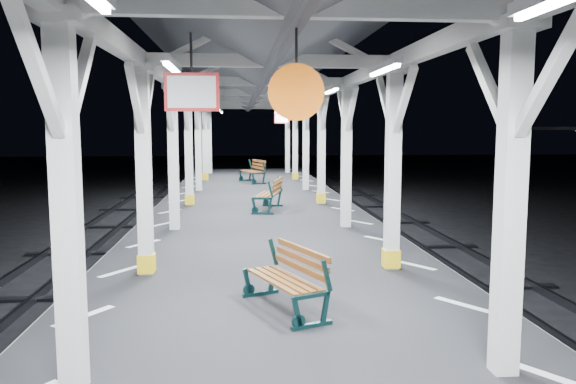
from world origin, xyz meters
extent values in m
cube|color=black|center=(0.00, 0.00, 0.50)|extent=(6.00, 50.00, 1.00)
cube|color=silver|center=(-2.45, 0.00, 1.00)|extent=(1.00, 48.00, 0.01)
cube|color=silver|center=(2.45, 0.00, 1.00)|extent=(1.00, 48.00, 0.01)
cube|color=silver|center=(-2.00, -2.00, 2.60)|extent=(0.22, 0.22, 3.20)
cube|color=silver|center=(-2.00, -2.00, 4.26)|extent=(0.40, 0.40, 0.12)
cube|color=silver|center=(-2.00, -1.45, 3.75)|extent=(0.10, 0.99, 0.99)
cube|color=silver|center=(-2.00, -2.55, 3.75)|extent=(0.10, 0.99, 0.99)
cube|color=silver|center=(-2.00, 2.00, 2.60)|extent=(0.22, 0.22, 3.20)
cube|color=silver|center=(-2.00, 2.00, 4.26)|extent=(0.40, 0.40, 0.12)
cube|color=yellow|center=(-2.00, 2.00, 1.18)|extent=(0.26, 0.26, 0.30)
cube|color=silver|center=(-2.00, 2.55, 3.75)|extent=(0.10, 0.99, 0.99)
cube|color=silver|center=(-2.00, 1.45, 3.75)|extent=(0.10, 0.99, 0.99)
cube|color=silver|center=(-2.00, 6.00, 2.60)|extent=(0.22, 0.22, 3.20)
cube|color=silver|center=(-2.00, 6.00, 4.26)|extent=(0.40, 0.40, 0.12)
cube|color=silver|center=(-2.00, 6.55, 3.75)|extent=(0.10, 0.99, 0.99)
cube|color=silver|center=(-2.00, 5.45, 3.75)|extent=(0.10, 0.99, 0.99)
cube|color=silver|center=(-2.00, 10.00, 2.60)|extent=(0.22, 0.22, 3.20)
cube|color=silver|center=(-2.00, 10.00, 4.26)|extent=(0.40, 0.40, 0.12)
cube|color=yellow|center=(-2.00, 10.00, 1.18)|extent=(0.26, 0.26, 0.30)
cube|color=silver|center=(-2.00, 10.55, 3.75)|extent=(0.10, 0.99, 0.99)
cube|color=silver|center=(-2.00, 9.45, 3.75)|extent=(0.10, 0.99, 0.99)
cube|color=silver|center=(-2.00, 14.00, 2.60)|extent=(0.22, 0.22, 3.20)
cube|color=silver|center=(-2.00, 14.00, 4.26)|extent=(0.40, 0.40, 0.12)
cube|color=silver|center=(-2.00, 14.55, 3.75)|extent=(0.10, 0.99, 0.99)
cube|color=silver|center=(-2.00, 13.45, 3.75)|extent=(0.10, 0.99, 0.99)
cube|color=silver|center=(-2.00, 18.00, 2.60)|extent=(0.22, 0.22, 3.20)
cube|color=silver|center=(-2.00, 18.00, 4.26)|extent=(0.40, 0.40, 0.12)
cube|color=yellow|center=(-2.00, 18.00, 1.18)|extent=(0.26, 0.26, 0.30)
cube|color=silver|center=(-2.00, 18.55, 3.75)|extent=(0.10, 0.99, 0.99)
cube|color=silver|center=(-2.00, 17.45, 3.75)|extent=(0.10, 0.99, 0.99)
cube|color=silver|center=(-2.00, 22.00, 2.60)|extent=(0.22, 0.22, 3.20)
cube|color=silver|center=(-2.00, 22.00, 4.26)|extent=(0.40, 0.40, 0.12)
cube|color=silver|center=(-2.00, 22.55, 3.75)|extent=(0.10, 0.99, 0.99)
cube|color=silver|center=(-2.00, 21.45, 3.75)|extent=(0.10, 0.99, 0.99)
cube|color=silver|center=(2.00, -2.00, 2.60)|extent=(0.22, 0.22, 3.20)
cube|color=silver|center=(2.00, -2.00, 4.26)|extent=(0.40, 0.40, 0.12)
cube|color=silver|center=(2.00, -1.45, 3.75)|extent=(0.10, 0.99, 0.99)
cube|color=silver|center=(2.00, -2.55, 3.75)|extent=(0.10, 0.99, 0.99)
cube|color=silver|center=(2.00, 2.00, 2.60)|extent=(0.22, 0.22, 3.20)
cube|color=silver|center=(2.00, 2.00, 4.26)|extent=(0.40, 0.40, 0.12)
cube|color=yellow|center=(2.00, 2.00, 1.18)|extent=(0.26, 0.26, 0.30)
cube|color=silver|center=(2.00, 2.55, 3.75)|extent=(0.10, 0.99, 0.99)
cube|color=silver|center=(2.00, 1.45, 3.75)|extent=(0.10, 0.99, 0.99)
cube|color=silver|center=(2.00, 6.00, 2.60)|extent=(0.22, 0.22, 3.20)
cube|color=silver|center=(2.00, 6.00, 4.26)|extent=(0.40, 0.40, 0.12)
cube|color=silver|center=(2.00, 6.55, 3.75)|extent=(0.10, 0.99, 0.99)
cube|color=silver|center=(2.00, 5.45, 3.75)|extent=(0.10, 0.99, 0.99)
cube|color=silver|center=(2.00, 10.00, 2.60)|extent=(0.22, 0.22, 3.20)
cube|color=silver|center=(2.00, 10.00, 4.26)|extent=(0.40, 0.40, 0.12)
cube|color=yellow|center=(2.00, 10.00, 1.18)|extent=(0.26, 0.26, 0.30)
cube|color=silver|center=(2.00, 10.55, 3.75)|extent=(0.10, 0.99, 0.99)
cube|color=silver|center=(2.00, 9.45, 3.75)|extent=(0.10, 0.99, 0.99)
cube|color=silver|center=(2.00, 14.00, 2.60)|extent=(0.22, 0.22, 3.20)
cube|color=silver|center=(2.00, 14.00, 4.26)|extent=(0.40, 0.40, 0.12)
cube|color=silver|center=(2.00, 14.55, 3.75)|extent=(0.10, 0.99, 0.99)
cube|color=silver|center=(2.00, 13.45, 3.75)|extent=(0.10, 0.99, 0.99)
cube|color=silver|center=(2.00, 18.00, 2.60)|extent=(0.22, 0.22, 3.20)
cube|color=silver|center=(2.00, 18.00, 4.26)|extent=(0.40, 0.40, 0.12)
cube|color=yellow|center=(2.00, 18.00, 1.18)|extent=(0.26, 0.26, 0.30)
cube|color=silver|center=(2.00, 18.55, 3.75)|extent=(0.10, 0.99, 0.99)
cube|color=silver|center=(2.00, 17.45, 3.75)|extent=(0.10, 0.99, 0.99)
cube|color=silver|center=(2.00, 22.00, 2.60)|extent=(0.22, 0.22, 3.20)
cube|color=silver|center=(2.00, 22.00, 4.26)|extent=(0.40, 0.40, 0.12)
cube|color=silver|center=(2.00, 22.55, 3.75)|extent=(0.10, 0.99, 0.99)
cube|color=silver|center=(2.00, 21.45, 3.75)|extent=(0.10, 0.99, 0.99)
cube|color=silver|center=(-2.00, 0.00, 4.38)|extent=(0.18, 48.00, 0.24)
cube|color=silver|center=(2.00, 0.00, 4.38)|extent=(0.18, 48.00, 0.24)
cube|color=silver|center=(0.00, -2.00, 4.38)|extent=(4.20, 0.14, 0.20)
cube|color=silver|center=(0.00, 2.00, 4.38)|extent=(4.20, 0.14, 0.20)
cube|color=silver|center=(0.00, 6.00, 4.38)|extent=(4.20, 0.14, 0.20)
cube|color=silver|center=(0.00, 10.00, 4.38)|extent=(4.20, 0.14, 0.20)
cube|color=silver|center=(0.00, 14.00, 4.38)|extent=(4.20, 0.14, 0.20)
cube|color=silver|center=(0.00, 18.00, 4.38)|extent=(4.20, 0.14, 0.20)
cube|color=silver|center=(0.00, 22.00, 4.38)|extent=(4.20, 0.14, 0.20)
cube|color=silver|center=(-1.30, 0.00, 4.10)|extent=(0.10, 1.35, 0.08)
cube|color=white|center=(-1.30, 0.00, 4.05)|extent=(0.05, 1.25, 0.05)
cube|color=silver|center=(-1.30, 4.00, 4.10)|extent=(0.10, 1.35, 0.08)
cube|color=white|center=(-1.30, 4.00, 4.05)|extent=(0.05, 1.25, 0.05)
cube|color=silver|center=(-1.30, 8.00, 4.10)|extent=(0.10, 1.35, 0.08)
cube|color=white|center=(-1.30, 8.00, 4.05)|extent=(0.05, 1.25, 0.05)
cube|color=silver|center=(-1.30, 12.00, 4.10)|extent=(0.10, 1.35, 0.08)
cube|color=white|center=(-1.30, 12.00, 4.05)|extent=(0.05, 1.25, 0.05)
cube|color=silver|center=(-1.30, 16.00, 4.10)|extent=(0.10, 1.35, 0.08)
cube|color=white|center=(-1.30, 16.00, 4.05)|extent=(0.05, 1.25, 0.05)
cube|color=silver|center=(-1.30, 20.00, 4.10)|extent=(0.10, 1.35, 0.08)
cube|color=white|center=(-1.30, 20.00, 4.05)|extent=(0.05, 1.25, 0.05)
cube|color=silver|center=(1.30, 0.00, 4.10)|extent=(0.10, 1.35, 0.08)
cube|color=white|center=(1.30, 0.00, 4.05)|extent=(0.05, 1.25, 0.05)
cube|color=silver|center=(1.30, 4.00, 4.10)|extent=(0.10, 1.35, 0.08)
cube|color=white|center=(1.30, 4.00, 4.05)|extent=(0.05, 1.25, 0.05)
cube|color=silver|center=(1.30, 8.00, 4.10)|extent=(0.10, 1.35, 0.08)
cube|color=white|center=(1.30, 8.00, 4.05)|extent=(0.05, 1.25, 0.05)
cube|color=silver|center=(1.30, 12.00, 4.10)|extent=(0.10, 1.35, 0.08)
cube|color=white|center=(1.30, 12.00, 4.05)|extent=(0.05, 1.25, 0.05)
cube|color=silver|center=(1.30, 16.00, 4.10)|extent=(0.10, 1.35, 0.08)
cube|color=white|center=(1.30, 16.00, 4.05)|extent=(0.05, 1.25, 0.05)
cube|color=silver|center=(1.30, 20.00, 4.10)|extent=(0.10, 1.35, 0.08)
cube|color=white|center=(1.30, 20.00, 4.05)|extent=(0.05, 1.25, 0.05)
cylinder|color=black|center=(0.00, -2.00, 4.05)|extent=(0.02, 0.02, 0.30)
cylinder|color=orange|center=(0.00, -2.00, 3.65)|extent=(0.50, 0.04, 0.50)
cylinder|color=black|center=(-0.93, -1.68, 4.02)|extent=(0.02, 0.02, 0.36)
cube|color=red|center=(-0.93, -1.68, 3.67)|extent=(0.50, 0.03, 0.35)
cube|color=white|center=(-0.93, -1.68, 3.67)|extent=(0.44, 0.04, 0.29)
cylinder|color=black|center=(0.98, 12.69, 4.02)|extent=(0.02, 0.02, 0.36)
cube|color=red|center=(0.98, 12.69, 3.67)|extent=(0.50, 0.03, 0.35)
cube|color=white|center=(0.98, 12.69, 3.67)|extent=(0.44, 0.05, 0.29)
cube|color=black|center=(14.00, 22.00, 1.65)|extent=(0.20, 0.20, 3.30)
sphere|color=silver|center=(14.00, 22.00, 3.22)|extent=(0.20, 0.20, 0.20)
cube|color=#0E2F30|center=(0.33, -0.64, 1.03)|extent=(0.52, 0.26, 0.05)
cube|color=#0E2F30|center=(0.14, -0.72, 1.21)|extent=(0.15, 0.09, 0.42)
cube|color=#0E2F30|center=(0.49, -0.57, 1.21)|extent=(0.13, 0.09, 0.42)
cube|color=#0E2F30|center=(0.51, -0.57, 1.60)|extent=(0.15, 0.10, 0.39)
cube|color=#0E2F30|center=(-0.22, 0.69, 1.03)|extent=(0.52, 0.26, 0.05)
cube|color=#0E2F30|center=(-0.41, 0.61, 1.21)|extent=(0.15, 0.09, 0.42)
cube|color=#0E2F30|center=(-0.06, 0.76, 1.21)|extent=(0.13, 0.09, 0.42)
cube|color=#0E2F30|center=(-0.04, 0.76, 1.60)|extent=(0.15, 0.10, 0.39)
cube|color=brown|center=(-0.11, -0.05, 1.40)|extent=(0.60, 1.29, 0.03)
cube|color=brown|center=(-0.01, 0.00, 1.40)|extent=(0.60, 1.29, 0.03)
cube|color=brown|center=(0.10, 0.04, 1.40)|extent=(0.60, 1.29, 0.03)
cube|color=brown|center=(0.21, 0.09, 1.40)|extent=(0.60, 1.29, 0.03)
cube|color=brown|center=(0.27, 0.11, 1.53)|extent=(0.56, 1.28, 0.09)
cube|color=brown|center=(0.29, 0.12, 1.65)|extent=(0.56, 1.28, 0.09)
cube|color=brown|center=(0.30, 0.12, 1.76)|extent=(0.56, 1.28, 0.09)
cube|color=#0E2F30|center=(0.11, 8.01, 1.03)|extent=(0.61, 0.20, 0.06)
cube|color=#0E2F30|center=(-0.11, 8.06, 1.23)|extent=(0.16, 0.09, 0.47)
cube|color=#0E2F30|center=(0.31, 7.97, 1.23)|extent=(0.15, 0.08, 0.47)
cube|color=#0E2F30|center=(0.33, 7.96, 1.68)|extent=(0.17, 0.09, 0.45)
cube|color=#0E2F30|center=(0.48, 9.60, 1.03)|extent=(0.61, 0.20, 0.06)
cube|color=#0E2F30|center=(0.26, 9.65, 1.23)|extent=(0.16, 0.09, 0.47)
cube|color=#0E2F30|center=(0.68, 9.55, 1.23)|extent=(0.15, 0.08, 0.47)
cube|color=#0E2F30|center=(0.70, 9.55, 1.68)|extent=(0.17, 0.09, 0.45)
cube|color=brown|center=(0.10, 8.85, 1.46)|extent=(0.44, 1.53, 0.04)
cube|color=brown|center=(0.23, 8.82, 1.46)|extent=(0.44, 1.53, 0.04)
cube|color=brown|center=(0.35, 8.79, 1.46)|extent=(0.44, 1.53, 0.04)
cube|color=brown|center=(0.48, 8.76, 1.46)|extent=(0.44, 1.53, 0.04)
cube|color=brown|center=(0.55, 8.75, 1.60)|extent=(0.40, 1.52, 0.10)
cube|color=brown|center=(0.57, 8.74, 1.73)|extent=(0.40, 1.52, 0.10)
cube|color=brown|center=(0.59, 8.74, 1.86)|extent=(0.40, 1.52, 0.10)
cube|color=#0E2F30|center=(0.30, 16.09, 1.03)|extent=(0.63, 0.26, 0.06)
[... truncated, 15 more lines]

